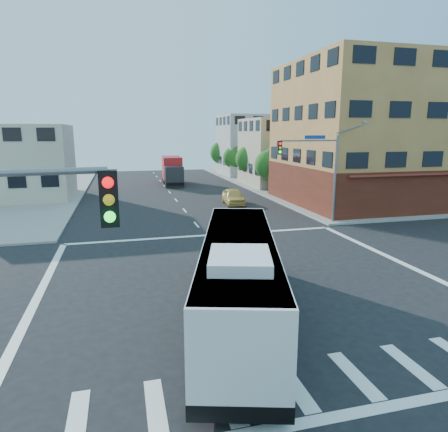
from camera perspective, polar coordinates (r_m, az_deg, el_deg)
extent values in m
plane|color=black|center=(19.78, 3.02, -9.58)|extent=(120.00, 120.00, 0.00)
cube|color=gray|center=(66.76, 23.22, 4.81)|extent=(50.00, 50.00, 0.15)
cube|color=#C18A45|center=(44.18, 21.35, 10.82)|extent=(18.00, 15.00, 14.00)
cube|color=#5E2215|center=(44.49, 20.86, 4.38)|extent=(18.09, 15.08, 4.00)
cube|color=maroon|center=(38.78, 27.05, 5.24)|extent=(16.00, 1.60, 0.51)
cube|color=tan|center=(56.33, 9.35, 8.99)|extent=(12.00, 10.00, 9.00)
cube|color=#ABACA6|center=(69.35, 4.67, 10.04)|extent=(12.00, 10.00, 10.00)
cube|color=#BDB69C|center=(49.00, -28.07, 6.75)|extent=(12.00, 10.00, 8.00)
cylinder|color=slate|center=(32.94, 15.56, 4.97)|extent=(0.18, 0.18, 7.00)
cylinder|color=slate|center=(31.33, 12.07, 10.49)|extent=(5.01, 0.62, 0.12)
cube|color=black|center=(30.09, 7.91, 9.64)|extent=(0.32, 0.30, 1.00)
sphere|color=#FF0C0C|center=(29.92, 8.05, 10.20)|extent=(0.20, 0.20, 0.20)
sphere|color=yellow|center=(29.93, 8.04, 9.62)|extent=(0.20, 0.20, 0.20)
sphere|color=#19FF33|center=(29.95, 8.02, 9.05)|extent=(0.20, 0.20, 0.20)
cube|color=navy|center=(31.59, 12.88, 10.92)|extent=(1.80, 0.22, 0.28)
cube|color=gray|center=(34.26, 19.50, 12.53)|extent=(0.50, 0.22, 0.14)
cube|color=black|center=(7.33, -16.09, 2.45)|extent=(0.32, 0.30, 1.00)
sphere|color=#FF0C0C|center=(7.12, -16.26, 4.61)|extent=(0.20, 0.20, 0.20)
sphere|color=yellow|center=(7.17, -16.13, 2.23)|extent=(0.20, 0.20, 0.20)
sphere|color=#19FF33|center=(7.22, -15.99, -0.11)|extent=(0.20, 0.20, 0.20)
cylinder|color=#3D2416|center=(49.14, 6.44, 4.51)|extent=(0.28, 0.28, 1.92)
sphere|color=#1C5217|center=(48.89, 6.51, 7.31)|extent=(3.60, 3.60, 3.60)
sphere|color=#1C5217|center=(48.69, 7.10, 8.34)|extent=(2.52, 2.52, 2.52)
cylinder|color=#3D2416|center=(56.63, 3.57, 5.58)|extent=(0.28, 0.28, 1.99)
sphere|color=#1C5217|center=(56.41, 3.60, 8.12)|extent=(3.80, 3.80, 3.80)
sphere|color=#1C5217|center=(56.19, 4.10, 9.07)|extent=(2.66, 2.66, 2.66)
cylinder|color=#3D2416|center=(64.25, 1.36, 6.31)|extent=(0.28, 0.28, 1.89)
sphere|color=#1C5217|center=(64.07, 1.37, 8.36)|extent=(3.40, 3.40, 3.40)
sphere|color=#1C5217|center=(63.84, 1.80, 9.11)|extent=(2.38, 2.38, 2.38)
cylinder|color=#3D2416|center=(71.94, -0.38, 6.97)|extent=(0.28, 0.28, 2.03)
sphere|color=#1C5217|center=(71.76, -0.38, 9.05)|extent=(4.00, 4.00, 4.00)
sphere|color=#1C5217|center=(71.53, -0.01, 9.84)|extent=(2.80, 2.80, 2.80)
cube|color=black|center=(16.04, 2.10, -12.70)|extent=(5.96, 12.61, 0.46)
cube|color=white|center=(15.55, 2.13, -8.48)|extent=(5.94, 12.58, 2.93)
cube|color=black|center=(15.49, 2.14, -7.86)|extent=(5.89, 12.24, 1.28)
cube|color=black|center=(21.36, 2.03, -2.57)|extent=(2.33, 0.73, 1.39)
cube|color=#E5590C|center=(21.16, 2.05, 0.15)|extent=(1.90, 0.59, 0.29)
cube|color=white|center=(15.12, 2.17, -3.49)|extent=(5.82, 12.33, 0.12)
cube|color=white|center=(12.10, 2.29, -6.25)|extent=(2.39, 2.68, 0.37)
cube|color=#09673C|center=(15.40, -2.91, -11.69)|extent=(1.59, 5.44, 0.29)
cube|color=#09673C|center=(15.43, 7.15, -11.74)|extent=(1.59, 5.44, 0.29)
cylinder|color=black|center=(19.73, -1.58, -7.96)|extent=(0.59, 1.11, 1.07)
cylinder|color=#99999E|center=(19.74, -2.00, -7.95)|extent=(0.19, 0.52, 0.53)
cylinder|color=black|center=(19.75, 5.63, -8.00)|extent=(0.59, 1.11, 1.07)
cylinder|color=#99999E|center=(19.76, 6.05, -8.00)|extent=(0.19, 0.52, 0.53)
cylinder|color=black|center=(12.62, -3.75, -20.23)|extent=(0.59, 1.11, 1.07)
cylinder|color=#99999E|center=(12.63, -4.44, -20.21)|extent=(0.19, 0.52, 0.53)
cylinder|color=black|center=(12.65, 8.15, -20.26)|extent=(0.59, 1.11, 1.07)
cylinder|color=#99999E|center=(12.66, 8.84, -20.24)|extent=(0.19, 0.52, 0.53)
cube|color=#242529|center=(53.74, -7.13, 5.57)|extent=(2.55, 2.45, 2.75)
cube|color=black|center=(52.70, -7.06, 5.91)|extent=(2.22, 0.20, 1.06)
cube|color=red|center=(57.65, -7.47, 6.84)|extent=(2.84, 6.05, 3.17)
cube|color=black|center=(56.56, -7.33, 5.07)|extent=(2.76, 8.57, 0.32)
cylinder|color=black|center=(53.98, -8.30, 4.66)|extent=(0.35, 1.07, 1.06)
cylinder|color=black|center=(54.15, -5.95, 4.75)|extent=(0.35, 1.07, 1.06)
cylinder|color=black|center=(57.02, -8.48, 5.04)|extent=(0.35, 1.07, 1.06)
cylinder|color=black|center=(57.18, -6.25, 5.12)|extent=(0.35, 1.07, 1.06)
cylinder|color=black|center=(59.65, -8.63, 5.34)|extent=(0.35, 1.07, 1.06)
cylinder|color=black|center=(59.80, -6.49, 5.41)|extent=(0.35, 1.07, 1.06)
imported|color=#DEB855|center=(40.66, 1.34, 2.80)|extent=(2.26, 4.79, 1.58)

